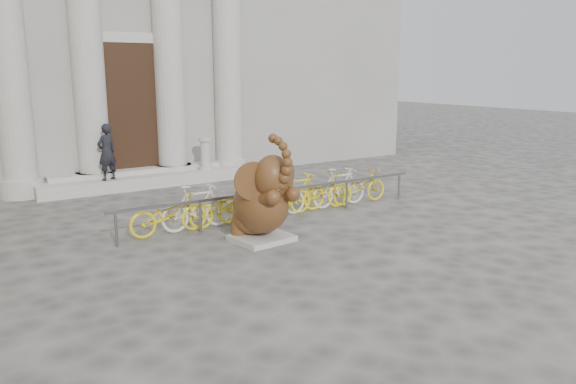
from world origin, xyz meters
TOP-DOWN VIEW (x-y plane):
  - ground at (0.00, 0.00)m, footprint 80.00×80.00m
  - entrance_steps at (0.00, 9.40)m, footprint 6.00×1.20m
  - elephant_statue at (0.25, 2.64)m, footprint 1.48×1.69m
  - bike_rack at (1.45, 4.13)m, footprint 8.00×0.53m
  - pedestrian at (-1.04, 9.05)m, footprint 0.69×0.58m
  - balustrade_post at (2.00, 9.10)m, footprint 0.41×0.41m

SIDE VIEW (x-z plane):
  - ground at x=0.00m, z-range 0.00..0.00m
  - entrance_steps at x=0.00m, z-range 0.00..0.36m
  - bike_rack at x=1.45m, z-range 0.00..1.00m
  - elephant_statue at x=0.25m, z-range -0.30..1.91m
  - balustrade_post at x=2.00m, z-range 0.32..1.33m
  - pedestrian at x=-1.04m, z-range 0.36..1.96m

